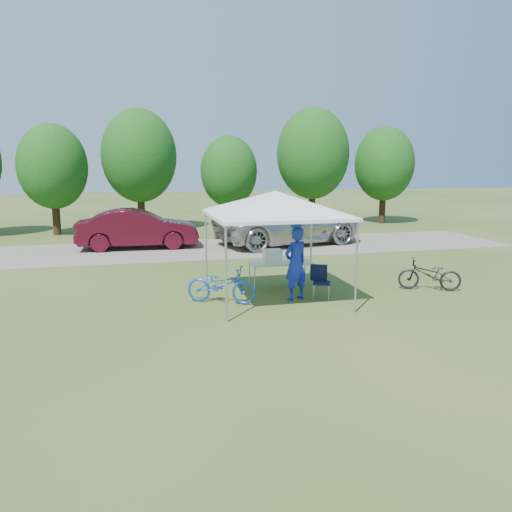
{
  "coord_description": "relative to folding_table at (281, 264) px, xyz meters",
  "views": [
    {
      "loc": [
        -3.33,
        -11.71,
        3.38
      ],
      "look_at": [
        0.01,
        2.0,
        0.76
      ],
      "focal_mm": 35.0,
      "sensor_mm": 36.0,
      "label": 1
    }
  ],
  "objects": [
    {
      "name": "bike_blue",
      "position": [
        -1.87,
        -1.17,
        -0.21
      ],
      "size": [
        1.82,
        1.34,
        0.91
      ],
      "primitive_type": "imported",
      "rotation": [
        0.0,
        0.0,
        1.09
      ],
      "color": "blue",
      "rests_on": "ground"
    },
    {
      "name": "gravel_strip",
      "position": [
        -0.52,
        6.8,
        -0.66
      ],
      "size": [
        24.0,
        5.0,
        0.02
      ],
      "primitive_type": "cube",
      "color": "gray",
      "rests_on": "ground"
    },
    {
      "name": "bike_dark",
      "position": [
        3.82,
        -1.26,
        -0.24
      ],
      "size": [
        1.73,
        1.2,
        0.86
      ],
      "primitive_type": "imported",
      "rotation": [
        0.0,
        0.0,
        -2.0
      ],
      "color": "black",
      "rests_on": "ground"
    },
    {
      "name": "folding_chair",
      "position": [
        0.68,
        -1.25,
        -0.17
      ],
      "size": [
        0.56,
        0.59,
        0.84
      ],
      "rotation": [
        0.0,
        0.0,
        -0.41
      ],
      "color": "black",
      "rests_on": "ground"
    },
    {
      "name": "canopy",
      "position": [
        -0.52,
        -1.2,
        1.99
      ],
      "size": [
        4.53,
        4.53,
        3.0
      ],
      "color": "#A5A5AA",
      "rests_on": "ground"
    },
    {
      "name": "ice_cream_cup",
      "position": [
        0.31,
        -0.05,
        0.08
      ],
      "size": [
        0.09,
        0.09,
        0.06
      ],
      "primitive_type": "cylinder",
      "color": "gold",
      "rests_on": "folding_table"
    },
    {
      "name": "treeline",
      "position": [
        -0.81,
        12.85,
        2.87
      ],
      "size": [
        24.89,
        4.28,
        6.3
      ],
      "color": "#382314",
      "rests_on": "ground"
    },
    {
      "name": "cyclist",
      "position": [
        -0.0,
        -1.3,
        0.26
      ],
      "size": [
        0.79,
        0.67,
        1.85
      ],
      "primitive_type": "imported",
      "rotation": [
        0.0,
        0.0,
        3.55
      ],
      "color": "#1629B5",
      "rests_on": "ground"
    },
    {
      "name": "folding_table",
      "position": [
        0.0,
        0.0,
        0.0
      ],
      "size": [
        1.72,
        0.72,
        0.71
      ],
      "color": "white",
      "rests_on": "ground"
    },
    {
      "name": "sedan",
      "position": [
        -3.76,
        7.56,
        0.14
      ],
      "size": [
        4.79,
        1.76,
        1.57
      ],
      "primitive_type": "imported",
      "rotation": [
        0.0,
        0.0,
        1.55
      ],
      "color": "#4D0C1D",
      "rests_on": "gravel_strip"
    },
    {
      "name": "ground",
      "position": [
        -0.52,
        -1.2,
        -0.67
      ],
      "size": [
        100.0,
        100.0,
        0.0
      ],
      "primitive_type": "plane",
      "color": "#2D5119",
      "rests_on": "ground"
    },
    {
      "name": "minivan",
      "position": [
        2.49,
        7.17,
        0.23
      ],
      "size": [
        6.79,
        4.25,
        1.75
      ],
      "primitive_type": "imported",
      "rotation": [
        0.0,
        0.0,
        1.8
      ],
      "color": "beige",
      "rests_on": "gravel_strip"
    },
    {
      "name": "cooler",
      "position": [
        -0.24,
        0.0,
        0.23
      ],
      "size": [
        0.51,
        0.34,
        0.37
      ],
      "color": "white",
      "rests_on": "folding_table"
    }
  ]
}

